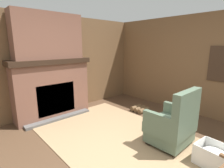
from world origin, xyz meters
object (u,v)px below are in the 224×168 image
at_px(firewood_stack, 140,109).
at_px(oil_lamp_vase, 24,55).
at_px(storage_case, 64,55).
at_px(laundry_basket, 215,156).
at_px(armchair, 173,125).

height_order(firewood_stack, oil_lamp_vase, oil_lamp_vase).
bearing_deg(firewood_stack, storage_case, -132.35).
bearing_deg(laundry_basket, storage_case, -171.35).
bearing_deg(firewood_stack, armchair, -31.36).
xyz_separation_m(oil_lamp_vase, storage_case, (0.00, 0.90, -0.03)).
bearing_deg(armchair, storage_case, 11.46).
height_order(armchair, laundry_basket, armchair).
bearing_deg(storage_case, firewood_stack, 47.65).
bearing_deg(storage_case, oil_lamp_vase, -90.01).
bearing_deg(storage_case, laundry_basket, 8.65).
relative_size(laundry_basket, oil_lamp_vase, 1.73).
xyz_separation_m(firewood_stack, storage_case, (-1.24, -1.36, 1.36)).
distance_m(firewood_stack, laundry_basket, 2.19).
height_order(armchair, firewood_stack, armchair).
bearing_deg(laundry_basket, firewood_stack, 156.68).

